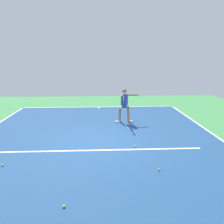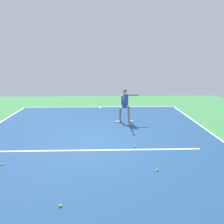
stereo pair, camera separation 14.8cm
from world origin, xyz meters
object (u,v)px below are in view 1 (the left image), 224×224
at_px(tennis_player, 124,103).
at_px(tennis_ball_by_sideline, 64,206).
at_px(tennis_ball_near_player, 2,165).
at_px(tennis_ball_far_corner, 135,146).
at_px(tennis_ball_centre_court, 159,170).

bearing_deg(tennis_player, tennis_ball_by_sideline, 69.69).
height_order(tennis_ball_near_player, tennis_ball_far_corner, same).
relative_size(tennis_ball_near_player, tennis_ball_centre_court, 1.00).
relative_size(tennis_ball_near_player, tennis_ball_by_sideline, 1.00).
bearing_deg(tennis_player, tennis_ball_centre_court, 94.03).
distance_m(tennis_ball_by_sideline, tennis_ball_centre_court, 2.93).
xyz_separation_m(tennis_player, tennis_ball_centre_court, (-0.54, 4.78, -0.99)).
bearing_deg(tennis_ball_far_corner, tennis_player, -88.13).
xyz_separation_m(tennis_player, tennis_ball_near_player, (4.27, 4.29, -0.99)).
xyz_separation_m(tennis_player, tennis_ball_by_sideline, (2.01, 6.22, -0.99)).
distance_m(tennis_ball_near_player, tennis_ball_far_corner, 4.53).
bearing_deg(tennis_ball_centre_court, tennis_ball_near_player, -5.92).
bearing_deg(tennis_player, tennis_ball_far_corner, 89.50).
height_order(tennis_ball_near_player, tennis_ball_by_sideline, same).
xyz_separation_m(tennis_ball_near_player, tennis_ball_centre_court, (-4.80, 0.50, 0.00)).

